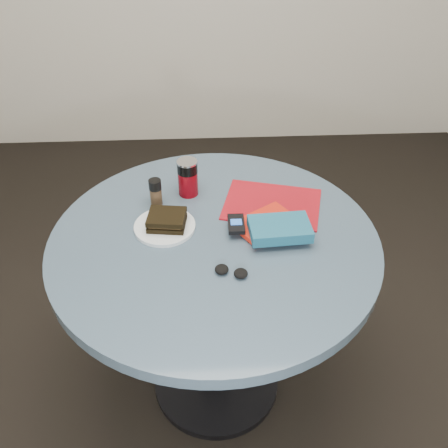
{
  "coord_description": "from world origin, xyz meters",
  "views": [
    {
      "loc": [
        -0.03,
        -1.16,
        1.72
      ],
      "look_at": [
        0.03,
        0.0,
        0.8
      ],
      "focal_mm": 40.0,
      "sensor_mm": 36.0,
      "label": 1
    }
  ],
  "objects_px": {
    "sandwich": "(167,220)",
    "novel": "(280,229)",
    "plate": "(165,227)",
    "mp3_player": "(236,224)",
    "table": "(215,276)",
    "magazine": "(272,204)",
    "soda_can": "(188,178)",
    "red_book": "(266,223)",
    "pepper_grinder": "(156,192)",
    "headphones": "(231,271)"
  },
  "relations": [
    {
      "from": "table",
      "to": "magazine",
      "type": "xyz_separation_m",
      "value": [
        0.2,
        0.16,
        0.17
      ]
    },
    {
      "from": "table",
      "to": "red_book",
      "type": "xyz_separation_m",
      "value": [
        0.16,
        0.04,
        0.18
      ]
    },
    {
      "from": "plate",
      "to": "sandwich",
      "type": "height_order",
      "value": "sandwich"
    },
    {
      "from": "plate",
      "to": "soda_can",
      "type": "bearing_deg",
      "value": 68.59
    },
    {
      "from": "soda_can",
      "to": "headphones",
      "type": "xyz_separation_m",
      "value": [
        0.12,
        -0.4,
        -0.05
      ]
    },
    {
      "from": "novel",
      "to": "table",
      "type": "bearing_deg",
      "value": 171.28
    },
    {
      "from": "magazine",
      "to": "soda_can",
      "type": "bearing_deg",
      "value": 178.41
    },
    {
      "from": "plate",
      "to": "red_book",
      "type": "xyz_separation_m",
      "value": [
        0.31,
        -0.01,
        0.01
      ]
    },
    {
      "from": "sandwich",
      "to": "pepper_grinder",
      "type": "distance_m",
      "value": 0.14
    },
    {
      "from": "mp3_player",
      "to": "headphones",
      "type": "relative_size",
      "value": 0.87
    },
    {
      "from": "table",
      "to": "pepper_grinder",
      "type": "height_order",
      "value": "pepper_grinder"
    },
    {
      "from": "red_book",
      "to": "novel",
      "type": "relative_size",
      "value": 1.04
    },
    {
      "from": "magazine",
      "to": "red_book",
      "type": "bearing_deg",
      "value": -92.19
    },
    {
      "from": "sandwich",
      "to": "headphones",
      "type": "distance_m",
      "value": 0.28
    },
    {
      "from": "table",
      "to": "sandwich",
      "type": "xyz_separation_m",
      "value": [
        -0.14,
        0.05,
        0.2
      ]
    },
    {
      "from": "sandwich",
      "to": "soda_can",
      "type": "relative_size",
      "value": 0.98
    },
    {
      "from": "mp3_player",
      "to": "headphones",
      "type": "xyz_separation_m",
      "value": [
        -0.03,
        -0.19,
        -0.02
      ]
    },
    {
      "from": "novel",
      "to": "mp3_player",
      "type": "xyz_separation_m",
      "value": [
        -0.13,
        0.04,
        -0.01
      ]
    },
    {
      "from": "soda_can",
      "to": "headphones",
      "type": "height_order",
      "value": "soda_can"
    },
    {
      "from": "magazine",
      "to": "novel",
      "type": "relative_size",
      "value": 1.7
    },
    {
      "from": "novel",
      "to": "mp3_player",
      "type": "height_order",
      "value": "novel"
    },
    {
      "from": "sandwich",
      "to": "novel",
      "type": "bearing_deg",
      "value": -11.45
    },
    {
      "from": "table",
      "to": "novel",
      "type": "distance_m",
      "value": 0.28
    },
    {
      "from": "magazine",
      "to": "headphones",
      "type": "relative_size",
      "value": 3.02
    },
    {
      "from": "pepper_grinder",
      "to": "mp3_player",
      "type": "distance_m",
      "value": 0.3
    },
    {
      "from": "pepper_grinder",
      "to": "magazine",
      "type": "xyz_separation_m",
      "value": [
        0.38,
        -0.02,
        -0.04
      ]
    },
    {
      "from": "table",
      "to": "red_book",
      "type": "relative_size",
      "value": 5.34
    },
    {
      "from": "pepper_grinder",
      "to": "novel",
      "type": "distance_m",
      "value": 0.43
    },
    {
      "from": "sandwich",
      "to": "pepper_grinder",
      "type": "relative_size",
      "value": 1.34
    },
    {
      "from": "table",
      "to": "red_book",
      "type": "bearing_deg",
      "value": 15.06
    },
    {
      "from": "table",
      "to": "magazine",
      "type": "bearing_deg",
      "value": 38.63
    },
    {
      "from": "table",
      "to": "novel",
      "type": "xyz_separation_m",
      "value": [
        0.19,
        -0.02,
        0.2
      ]
    },
    {
      "from": "soda_can",
      "to": "magazine",
      "type": "xyz_separation_m",
      "value": [
        0.27,
        -0.08,
        -0.06
      ]
    },
    {
      "from": "plate",
      "to": "headphones",
      "type": "xyz_separation_m",
      "value": [
        0.19,
        -0.21,
        0.0
      ]
    },
    {
      "from": "sandwich",
      "to": "mp3_player",
      "type": "distance_m",
      "value": 0.21
    },
    {
      "from": "sandwich",
      "to": "mp3_player",
      "type": "relative_size",
      "value": 1.4
    },
    {
      "from": "table",
      "to": "pepper_grinder",
      "type": "relative_size",
      "value": 10.82
    },
    {
      "from": "novel",
      "to": "mp3_player",
      "type": "relative_size",
      "value": 2.04
    },
    {
      "from": "soda_can",
      "to": "pepper_grinder",
      "type": "bearing_deg",
      "value": -152.11
    },
    {
      "from": "sandwich",
      "to": "mp3_player",
      "type": "xyz_separation_m",
      "value": [
        0.21,
        -0.03,
        -0.0
      ]
    },
    {
      "from": "table",
      "to": "plate",
      "type": "relative_size",
      "value": 5.28
    },
    {
      "from": "table",
      "to": "sandwich",
      "type": "bearing_deg",
      "value": 160.03
    },
    {
      "from": "table",
      "to": "magazine",
      "type": "relative_size",
      "value": 3.25
    },
    {
      "from": "plate",
      "to": "magazine",
      "type": "relative_size",
      "value": 0.62
    },
    {
      "from": "magazine",
      "to": "headphones",
      "type": "distance_m",
      "value": 0.35
    },
    {
      "from": "soda_can",
      "to": "magazine",
      "type": "bearing_deg",
      "value": -16.28
    },
    {
      "from": "pepper_grinder",
      "to": "magazine",
      "type": "height_order",
      "value": "pepper_grinder"
    },
    {
      "from": "headphones",
      "to": "red_book",
      "type": "bearing_deg",
      "value": 59.79
    },
    {
      "from": "table",
      "to": "headphones",
      "type": "height_order",
      "value": "headphones"
    },
    {
      "from": "table",
      "to": "red_book",
      "type": "height_order",
      "value": "red_book"
    }
  ]
}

